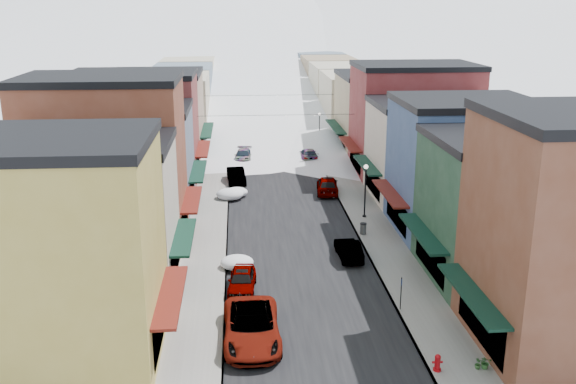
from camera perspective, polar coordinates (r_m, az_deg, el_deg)
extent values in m
cube|color=black|center=(87.68, -1.81, 5.03)|extent=(10.00, 160.00, 0.01)
cube|color=gray|center=(87.61, -6.14, 4.98)|extent=(3.20, 160.00, 0.15)
cube|color=gray|center=(88.22, 2.49, 5.14)|extent=(3.20, 160.00, 0.15)
cube|color=slate|center=(87.58, -5.12, 5.00)|extent=(0.10, 160.00, 0.15)
cube|color=slate|center=(88.04, 1.49, 5.13)|extent=(0.10, 160.00, 0.15)
cube|color=#B79F43|center=(33.40, -20.23, -5.41)|extent=(10.00, 8.50, 11.00)
cube|color=black|center=(31.82, -21.25, 4.26)|extent=(10.20, 8.70, 0.50)
cube|color=#611810|center=(33.23, -10.39, -9.06)|extent=(1.20, 7.22, 0.15)
cube|color=beige|center=(41.48, -17.08, -2.36)|extent=(10.00, 8.00, 9.00)
cube|color=black|center=(40.26, -17.64, 4.05)|extent=(10.20, 8.20, 0.50)
cube|color=black|center=(41.04, -9.26, -3.96)|extent=(1.20, 6.80, 0.15)
cube|color=brown|center=(48.69, -15.86, 2.33)|extent=(11.00, 8.00, 12.00)
cube|color=black|center=(47.62, -16.45, 9.63)|extent=(11.20, 8.20, 0.50)
cube|color=#611810|center=(48.60, -8.54, -0.68)|extent=(1.20, 6.80, 0.15)
cube|color=slate|center=(57.14, -13.65, 2.72)|extent=(10.00, 9.00, 8.50)
cube|color=black|center=(56.27, -13.96, 7.17)|extent=(10.20, 9.20, 0.50)
cube|color=black|center=(56.76, -7.99, 1.84)|extent=(1.20, 7.65, 0.15)
cube|color=maroon|center=(65.78, -13.40, 5.40)|extent=(12.00, 9.00, 10.50)
cube|color=black|center=(64.99, -13.72, 10.16)|extent=(12.20, 9.20, 0.50)
cube|color=#611810|center=(65.50, -7.56, 3.82)|extent=(1.20, 7.65, 0.15)
cube|color=#9F8068|center=(75.48, -11.51, 6.51)|extent=(10.00, 11.00, 9.50)
cube|color=black|center=(74.81, -11.74, 10.28)|extent=(10.20, 11.20, 0.50)
cube|color=black|center=(75.28, -7.20, 5.48)|extent=(1.20, 9.35, 0.15)
cube|color=black|center=(34.18, 16.01, -8.71)|extent=(1.20, 7.65, 0.15)
cube|color=#1F422C|center=(43.53, 19.03, -1.66)|extent=(10.00, 9.00, 9.00)
cube|color=black|center=(42.37, 19.63, 4.46)|extent=(10.20, 9.20, 0.50)
cube|color=black|center=(42.05, 11.83, -3.59)|extent=(1.20, 7.65, 0.15)
cube|color=#38517F|center=(51.43, 15.20, 1.96)|extent=(10.00, 9.00, 10.00)
cube|color=black|center=(50.42, 15.65, 7.74)|extent=(10.20, 9.20, 0.50)
cube|color=#611810|center=(50.31, 9.03, -0.10)|extent=(1.20, 7.65, 0.15)
cube|color=beige|center=(60.05, 12.79, 3.43)|extent=(11.00, 9.00, 8.50)
cube|color=black|center=(59.23, 13.06, 7.67)|extent=(11.20, 9.20, 0.50)
cube|color=black|center=(58.78, 7.03, 2.39)|extent=(1.20, 7.65, 0.15)
cube|color=maroon|center=(68.40, 11.07, 6.16)|extent=(12.00, 9.00, 11.00)
cube|color=black|center=(67.64, 11.34, 10.96)|extent=(12.20, 9.20, 0.50)
cube|color=#611810|center=(67.39, 5.53, 4.25)|extent=(1.20, 7.65, 0.15)
cube|color=tan|center=(77.88, 8.38, 6.77)|extent=(10.00, 11.00, 9.00)
cube|color=black|center=(77.23, 8.53, 10.25)|extent=(10.20, 11.20, 0.50)
cube|color=black|center=(77.06, 4.25, 5.82)|extent=(1.20, 9.35, 0.15)
cube|color=gray|center=(89.26, -10.01, 7.60)|extent=(9.00, 13.00, 8.00)
cube|color=gray|center=(90.38, 6.12, 7.86)|extent=(9.00, 13.00, 8.00)
cube|color=gray|center=(103.07, -9.31, 8.79)|extent=(9.00, 13.00, 8.00)
cube|color=gray|center=(104.04, 4.71, 9.02)|extent=(9.00, 13.00, 8.00)
cube|color=gray|center=(116.93, -8.78, 9.70)|extent=(9.00, 13.00, 8.00)
cube|color=gray|center=(117.78, 3.62, 9.91)|extent=(9.00, 13.00, 8.00)
cube|color=gray|center=(130.81, -8.35, 10.42)|extent=(9.00, 13.00, 8.00)
cube|color=gray|center=(131.58, 2.76, 10.61)|extent=(9.00, 13.00, 8.00)
cube|color=silver|center=(251.14, -3.71, 13.83)|extent=(360.00, 40.00, 12.00)
cone|color=white|center=(301.97, -9.85, 16.16)|extent=(300.00, 300.00, 34.00)
cone|color=white|center=(304.98, 9.90, 15.78)|extent=(320.00, 320.00, 30.00)
cylinder|color=black|center=(66.91, -1.02, 6.85)|extent=(16.40, 0.04, 0.04)
cylinder|color=black|center=(81.72, -1.68, 8.60)|extent=(16.40, 0.04, 0.04)
imported|color=silver|center=(34.77, -3.24, -11.86)|extent=(2.99, 6.41, 1.77)
imported|color=#A2A6AA|center=(40.58, -4.10, -7.83)|extent=(2.01, 4.26, 1.41)
imported|color=black|center=(64.36, -4.62, 1.44)|extent=(2.05, 4.69, 1.50)
imported|color=#989AA0|center=(73.05, -4.00, 3.22)|extent=(2.34, 4.91, 1.38)
imported|color=black|center=(45.60, 5.41, -5.09)|extent=(1.56, 4.13, 1.35)
imported|color=#92969A|center=(60.77, 3.52, 0.65)|extent=(2.50, 5.10, 1.68)
imported|color=black|center=(73.55, 1.82, 3.35)|extent=(2.04, 4.80, 1.38)
imported|color=#A8ACB0|center=(78.49, -2.92, 4.20)|extent=(2.23, 4.45, 1.46)
imported|color=silver|center=(94.27, -1.14, 6.33)|extent=(3.10, 5.88, 1.58)
cylinder|color=#A8080E|center=(33.23, 13.10, -15.11)|extent=(0.39, 0.39, 0.11)
cylinder|color=#A8080E|center=(33.08, 13.13, -14.69)|extent=(0.27, 0.27, 0.68)
sphere|color=#A8080E|center=(32.88, 13.18, -14.11)|extent=(0.30, 0.30, 0.30)
cylinder|color=#A8080E|center=(33.02, 13.15, -14.52)|extent=(0.51, 0.11, 0.11)
cylinder|color=black|center=(38.24, 10.01, -8.87)|extent=(0.06, 0.06, 2.03)
cube|color=navy|center=(37.93, 10.06, -7.86)|extent=(0.04, 0.28, 0.37)
cylinder|color=#4E5153|center=(50.02, 6.70, -3.28)|extent=(0.48, 0.48, 0.84)
cylinder|color=black|center=(49.87, 6.71, -2.81)|extent=(0.52, 0.52, 0.06)
cylinder|color=black|center=(54.16, 6.80, -2.14)|extent=(0.31, 0.31, 0.10)
cylinder|color=black|center=(53.56, 6.87, -0.08)|extent=(0.12, 0.12, 4.16)
sphere|color=white|center=(52.97, 6.95, 2.24)|extent=(0.37, 0.37, 0.37)
cylinder|color=black|center=(82.01, 2.79, 4.35)|extent=(0.27, 0.27, 0.09)
cylinder|color=black|center=(81.66, 2.80, 5.58)|extent=(0.11, 0.11, 3.65)
sphere|color=white|center=(81.31, 2.82, 6.93)|extent=(0.33, 0.33, 0.33)
imported|color=#366E31|center=(33.86, 17.15, -14.29)|extent=(0.64, 0.58, 0.64)
imported|color=#2F5727|center=(33.75, 16.52, -14.43)|extent=(0.42, 0.42, 0.54)
ellipsoid|color=white|center=(43.80, -4.56, -6.27)|extent=(2.27, 1.92, 0.96)
ellipsoid|color=white|center=(45.00, -4.30, -5.96)|extent=(0.97, 0.87, 0.48)
ellipsoid|color=white|center=(59.89, -4.60, -0.01)|extent=(2.10, 1.78, 0.89)
ellipsoid|color=white|center=(61.11, -4.41, 0.12)|extent=(0.90, 0.81, 0.45)
ellipsoid|color=white|center=(58.96, -5.18, -0.20)|extent=(2.52, 2.13, 1.06)
ellipsoid|color=white|center=(60.18, -4.98, -0.11)|extent=(1.08, 0.97, 0.54)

